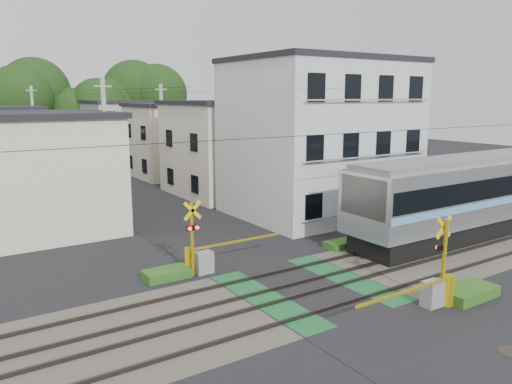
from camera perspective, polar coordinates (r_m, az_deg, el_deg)
ground at (r=19.12m, az=5.97°, el=-10.89°), size 120.00×120.00×0.00m
track_bed at (r=19.10m, az=5.97°, el=-10.79°), size 120.00×120.00×0.14m
crossing_signal_near at (r=18.29m, az=19.87°, el=-10.14°), size 4.74×0.65×3.09m
crossing_signal_far at (r=20.43m, az=-6.28°, el=-7.33°), size 4.74×0.65×3.09m
apartment_block at (r=30.60m, az=7.26°, el=6.25°), size 10.20×8.36×9.30m
houses_row at (r=41.44m, az=-17.00°, el=5.09°), size 22.07×31.35×6.80m
tree_hill at (r=64.24m, az=-22.94°, el=8.97°), size 40.00×11.73×11.80m
catenary at (r=22.36m, az=18.11°, el=1.65°), size 60.00×5.04×7.00m
utility_poles at (r=38.22m, az=-17.70°, el=5.86°), size 7.90×42.00×8.00m
pedestrian at (r=39.82m, az=-17.71°, el=1.35°), size 0.65×0.46×1.69m
manhole_cover at (r=16.37m, az=27.02°, el=-15.92°), size 0.68×0.68×0.02m
weed_patches at (r=20.08m, az=10.08°, el=-9.35°), size 10.25×8.80×0.40m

